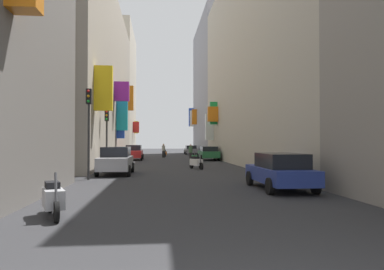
% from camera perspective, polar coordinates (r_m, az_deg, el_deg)
% --- Properties ---
extents(ground_plane, '(140.00, 140.00, 0.00)m').
position_cam_1_polar(ground_plane, '(32.62, -3.29, -4.38)').
color(ground_plane, '#2D2D30').
extents(building_left_mid_b, '(7.26, 28.60, 15.23)m').
position_cam_1_polar(building_left_mid_b, '(34.98, -16.71, 8.40)').
color(building_left_mid_b, '#9E9384').
rests_on(building_left_mid_b, ground).
extents(building_left_mid_c, '(6.94, 14.41, 18.90)m').
position_cam_1_polar(building_left_mid_c, '(56.27, -12.41, 6.64)').
color(building_left_mid_c, '#BCB29E').
rests_on(building_left_mid_c, ground).
extents(building_right_mid_a, '(7.09, 31.08, 17.61)m').
position_cam_1_polar(building_right_mid_a, '(31.07, 12.24, 11.82)').
color(building_right_mid_a, '#BCB29E').
rests_on(building_right_mid_a, ground).
extents(building_right_mid_b, '(6.89, 18.18, 20.00)m').
position_cam_1_polar(building_right_mid_b, '(54.87, 4.31, 7.40)').
color(building_right_mid_b, gray).
rests_on(building_right_mid_b, ground).
extents(parked_car_green, '(1.90, 4.48, 1.41)m').
position_cam_1_polar(parked_car_green, '(36.55, 2.63, -2.86)').
color(parked_car_green, '#236638').
rests_on(parked_car_green, ground).
extents(parked_car_red, '(1.87, 4.42, 1.55)m').
position_cam_1_polar(parked_car_red, '(37.24, -9.25, -2.73)').
color(parked_car_red, '#B21E1E').
rests_on(parked_car_red, ground).
extents(parked_car_grey, '(1.85, 4.45, 1.34)m').
position_cam_1_polar(parked_car_grey, '(54.35, -0.19, -2.34)').
color(parked_car_grey, slate).
rests_on(parked_car_grey, ground).
extents(parked_car_blue, '(1.84, 4.18, 1.41)m').
position_cam_1_polar(parked_car_blue, '(14.31, 13.87, -5.51)').
color(parked_car_blue, navy).
rests_on(parked_car_blue, ground).
extents(parked_car_silver, '(1.87, 4.06, 1.56)m').
position_cam_1_polar(parked_car_silver, '(20.96, -12.03, -3.94)').
color(parked_car_silver, '#B7B7BC').
rests_on(parked_car_silver, ground).
extents(scooter_orange, '(0.52, 1.95, 1.13)m').
position_cam_1_polar(scooter_orange, '(45.01, -4.38, -2.90)').
color(scooter_orange, orange).
rests_on(scooter_orange, ground).
extents(scooter_green, '(0.48, 1.77, 1.13)m').
position_cam_1_polar(scooter_green, '(32.05, 0.39, -3.61)').
color(scooter_green, '#287F3D').
rests_on(scooter_green, ground).
extents(scooter_white, '(0.83, 1.81, 1.13)m').
position_cam_1_polar(scooter_white, '(24.58, 0.65, -4.36)').
color(scooter_white, silver).
rests_on(scooter_white, ground).
extents(scooter_silver, '(0.81, 1.75, 1.13)m').
position_cam_1_polar(scooter_silver, '(9.53, -21.27, -9.36)').
color(scooter_silver, '#ADADB2').
rests_on(scooter_silver, ground).
extents(pedestrian_crossing, '(0.41, 0.41, 1.64)m').
position_cam_1_polar(pedestrian_crossing, '(43.08, -4.57, -2.51)').
color(pedestrian_crossing, black).
rests_on(pedestrian_crossing, ground).
extents(pedestrian_near_left, '(0.45, 0.45, 1.62)m').
position_cam_1_polar(pedestrian_near_left, '(36.37, -0.23, -2.78)').
color(pedestrian_near_left, '#282828').
rests_on(pedestrian_near_left, ground).
extents(traffic_light_near_corner, '(0.26, 0.34, 4.46)m').
position_cam_1_polar(traffic_light_near_corner, '(18.24, -16.14, 2.62)').
color(traffic_light_near_corner, '#2D2D2D').
rests_on(traffic_light_near_corner, ground).
extents(traffic_light_far_corner, '(0.26, 0.34, 3.98)m').
position_cam_1_polar(traffic_light_far_corner, '(24.24, -13.44, 0.99)').
color(traffic_light_far_corner, '#2D2D2D').
rests_on(traffic_light_far_corner, ground).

